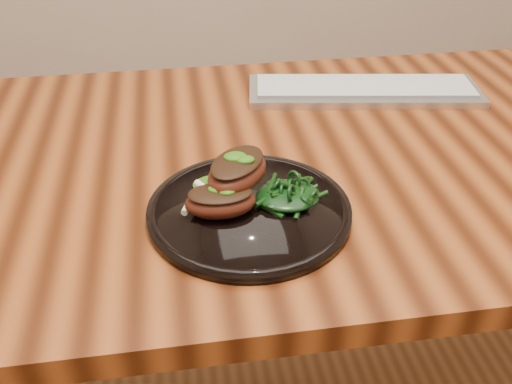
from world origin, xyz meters
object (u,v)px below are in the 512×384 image
desk (302,189)px  keyboard (364,90)px  lamb_chop_front (220,200)px  greens_heap (288,192)px  plate (249,210)px

desk → keyboard: keyboard is taller
lamb_chop_front → desk: bearing=48.8°
desk → greens_heap: 0.22m
greens_heap → desk: bearing=69.4°
keyboard → desk: bearing=-130.4°
plate → lamb_chop_front: size_ratio=2.78×
desk → keyboard: size_ratio=3.33×
plate → keyboard: size_ratio=0.60×
desk → lamb_chop_front: size_ratio=15.34×
plate → keyboard: keyboard is taller
desk → plate: 0.23m
desk → lamb_chop_front: lamb_chop_front is taller
desk → greens_heap: bearing=-110.6°
keyboard → lamb_chop_front: bearing=-130.8°
desk → lamb_chop_front: (-0.16, -0.19, 0.12)m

